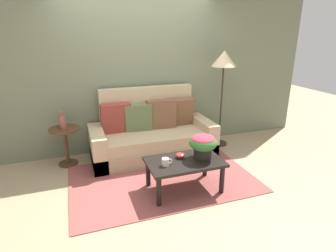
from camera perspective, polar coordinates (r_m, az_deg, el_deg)
name	(u,v)px	position (r m, az deg, el deg)	size (l,w,h in m)	color
ground_plane	(162,178)	(3.99, -1.25, -10.65)	(14.00, 14.00, 0.00)	tan
wall_back	(137,63)	(4.73, -6.31, 12.80)	(6.40, 0.12, 2.95)	slate
area_rug	(162,178)	(3.98, -1.18, -10.69)	(2.50, 1.61, 0.01)	#994C47
couch	(152,135)	(4.59, -3.36, -1.86)	(1.97, 0.86, 1.10)	tan
coffee_table	(184,165)	(3.57, 3.39, -7.98)	(0.96, 0.59, 0.42)	black
side_table	(65,140)	(4.49, -20.28, -2.65)	(0.45, 0.45, 0.59)	#4C331E
floor_lamp	(224,64)	(4.85, 11.35, 12.27)	(0.42, 0.42, 1.67)	#2D2823
potted_plant	(203,144)	(3.55, 7.18, -3.61)	(0.36, 0.36, 0.32)	black
coffee_mug	(166,162)	(3.40, -0.47, -7.36)	(0.13, 0.09, 0.09)	white
snack_bowl	(180,155)	(3.60, 2.54, -6.01)	(0.12, 0.12, 0.06)	#B2382D
table_vase	(62,121)	(4.40, -20.82, 0.89)	(0.10, 0.10, 0.26)	#934C42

